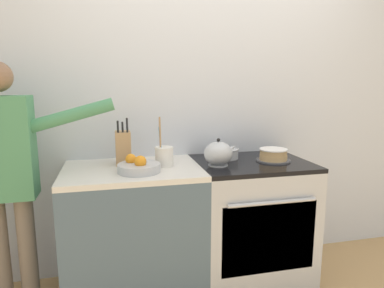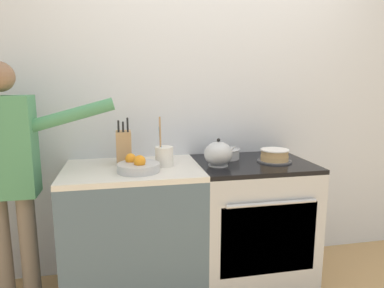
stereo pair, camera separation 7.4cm
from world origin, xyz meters
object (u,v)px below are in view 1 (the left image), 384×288
object	(u,v)px
layer_cake	(273,155)
knife_block	(123,148)
mixing_bowl	(225,153)
utensil_crock	(164,156)
person_baker	(7,169)
tea_kettle	(219,154)
fruit_bowl	(139,167)
stove_range	(250,220)

from	to	relation	value
layer_cake	knife_block	distance (m)	1.06
mixing_bowl	utensil_crock	bearing A→B (deg)	-164.75
mixing_bowl	person_baker	xyz separation A→B (m)	(-1.44, -0.13, 0.00)
tea_kettle	layer_cake	bearing A→B (deg)	4.39
knife_block	fruit_bowl	world-z (taller)	knife_block
stove_range	mixing_bowl	size ratio (longest dim) A/B	4.27
person_baker	tea_kettle	bearing A→B (deg)	9.84
layer_cake	stove_range	bearing A→B (deg)	168.71
stove_range	utensil_crock	distance (m)	0.82
fruit_bowl	knife_block	bearing A→B (deg)	109.97
utensil_crock	mixing_bowl	bearing A→B (deg)	15.25
knife_block	person_baker	size ratio (longest dim) A/B	0.20
stove_range	person_baker	xyz separation A→B (m)	(-1.60, 0.00, 0.49)
mixing_bowl	layer_cake	bearing A→B (deg)	-27.85
tea_kettle	fruit_bowl	bearing A→B (deg)	-175.18
layer_cake	fruit_bowl	bearing A→B (deg)	-175.37
tea_kettle	person_baker	world-z (taller)	person_baker
tea_kettle	person_baker	distance (m)	1.33
knife_block	utensil_crock	bearing A→B (deg)	-24.03
tea_kettle	person_baker	xyz separation A→B (m)	(-1.33, 0.06, -0.04)
utensil_crock	fruit_bowl	bearing A→B (deg)	-147.90
knife_block	person_baker	bearing A→B (deg)	-170.18
stove_range	tea_kettle	world-z (taller)	tea_kettle
person_baker	mixing_bowl	bearing A→B (deg)	17.86
layer_cake	knife_block	size ratio (longest dim) A/B	0.75
layer_cake	fruit_bowl	size ratio (longest dim) A/B	0.90
tea_kettle	knife_block	size ratio (longest dim) A/B	0.73
mixing_bowl	person_baker	world-z (taller)	person_baker
stove_range	layer_cake	world-z (taller)	layer_cake
knife_block	utensil_crock	distance (m)	0.29
stove_range	knife_block	xyz separation A→B (m)	(-0.90, 0.12, 0.57)
stove_range	person_baker	bearing A→B (deg)	179.95
utensil_crock	fruit_bowl	xyz separation A→B (m)	(-0.18, -0.11, -0.04)
person_baker	knife_block	bearing A→B (deg)	22.41
stove_range	layer_cake	distance (m)	0.52
tea_kettle	mixing_bowl	bearing A→B (deg)	60.40
utensil_crock	person_baker	xyz separation A→B (m)	(-0.97, -0.00, -0.03)
knife_block	person_baker	xyz separation A→B (m)	(-0.70, -0.12, -0.08)
stove_range	knife_block	size ratio (longest dim) A/B	2.79
mixing_bowl	fruit_bowl	world-z (taller)	fruit_bowl
mixing_bowl	person_baker	distance (m)	1.45
fruit_bowl	person_baker	distance (m)	0.79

